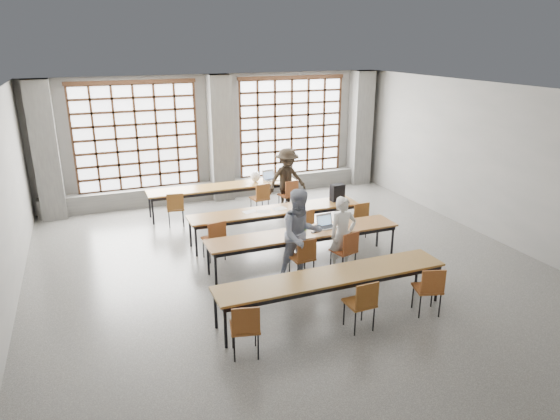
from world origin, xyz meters
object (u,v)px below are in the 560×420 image
(chair_front_right, at_px, (346,248))
(student_female, at_px, (301,235))
(student_male, at_px, (343,235))
(chair_back_left, at_px, (175,206))
(chair_near_mid, at_px, (362,300))
(laptop_back, at_px, (270,177))
(plastic_bag, at_px, (255,177))
(mouse, at_px, (347,225))
(chair_near_left, at_px, (245,325))
(chair_back_right, at_px, (289,192))
(green_box, at_px, (300,229))
(phone, at_px, (315,232))
(backpack, at_px, (337,193))
(desk_row_c, at_px, (304,235))
(chair_back_mid, at_px, (261,196))
(student_back, at_px, (287,180))
(desk_row_d, at_px, (333,278))
(chair_mid_centre, at_px, (303,224))
(chair_near_right, at_px, (430,286))
(chair_front_left, at_px, (304,255))
(chair_mid_left, at_px, (215,236))
(chair_mid_right, at_px, (358,216))
(desk_row_b, at_px, (276,212))
(red_pouch, at_px, (245,324))
(desk_row_a, at_px, (224,188))
(laptop_front, at_px, (326,224))

(chair_front_right, distance_m, student_female, 1.00)
(student_male, bearing_deg, chair_back_left, 125.02)
(chair_near_mid, xyz_separation_m, laptop_back, (0.89, 6.49, 0.25))
(chair_near_mid, height_order, plastic_bag, plastic_bag)
(laptop_back, relative_size, mouse, 4.22)
(chair_near_left, bearing_deg, chair_back_right, 61.77)
(chair_near_left, height_order, green_box, chair_near_left)
(phone, height_order, backpack, backpack)
(desk_row_c, height_order, chair_front_right, chair_front_right)
(chair_back_mid, relative_size, chair_near_mid, 1.00)
(phone, bearing_deg, green_box, 141.95)
(student_male, relative_size, student_female, 0.86)
(laptop_back, height_order, mouse, laptop_back)
(student_back, bearing_deg, desk_row_d, -112.25)
(chair_mid_centre, distance_m, student_male, 1.44)
(plastic_bag, bearing_deg, green_box, -95.27)
(desk_row_c, relative_size, laptop_back, 9.67)
(student_back, xyz_separation_m, phone, (-0.82, -3.43, -0.11))
(laptop_back, bearing_deg, student_male, -91.79)
(chair_back_left, xyz_separation_m, backpack, (3.58, -1.62, 0.39))
(chair_back_mid, bearing_deg, chair_front_right, -83.93)
(chair_near_left, bearing_deg, chair_near_mid, -0.05)
(desk_row_d, height_order, chair_near_right, chair_near_right)
(student_female, distance_m, backpack, 2.80)
(chair_front_left, bearing_deg, chair_front_right, 0.14)
(chair_mid_left, xyz_separation_m, chair_mid_right, (3.39, -0.00, 0.00))
(chair_back_right, relative_size, chair_front_left, 1.00)
(desk_row_c, distance_m, chair_mid_centre, 0.99)
(student_female, height_order, student_back, student_female)
(desk_row_b, xyz_separation_m, student_female, (-0.27, -2.03, 0.23))
(student_female, bearing_deg, red_pouch, -130.82)
(desk_row_a, bearing_deg, chair_back_mid, -37.75)
(chair_front_left, bearing_deg, green_box, 71.07)
(desk_row_c, bearing_deg, student_back, 73.29)
(chair_back_left, height_order, chair_mid_left, same)
(plastic_bag, bearing_deg, chair_mid_centre, -88.28)
(desk_row_b, bearing_deg, green_box, -90.92)
(chair_mid_left, xyz_separation_m, backpack, (3.19, 0.68, 0.39))
(chair_near_right, relative_size, student_female, 0.49)
(desk_row_c, xyz_separation_m, red_pouch, (-2.06, -2.47, -0.16))
(student_back, relative_size, laptop_front, 4.36)
(chair_front_left, height_order, chair_front_right, same)
(chair_near_right, bearing_deg, desk_row_d, 157.04)
(chair_mid_right, distance_m, mouse, 1.26)
(chair_near_right, relative_size, mouse, 8.98)
(chair_front_left, height_order, student_female, student_female)
(laptop_back, distance_m, backpack, 2.51)
(desk_row_b, distance_m, laptop_front, 1.54)
(chair_mid_left, distance_m, chair_near_mid, 3.75)
(red_pouch, bearing_deg, chair_back_right, 61.58)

